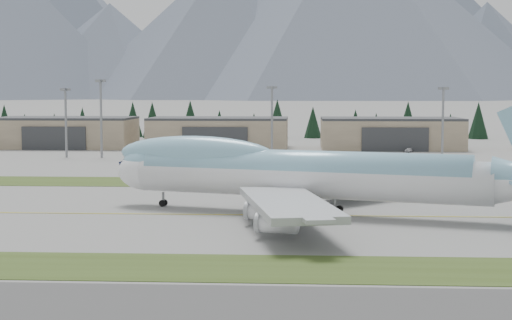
# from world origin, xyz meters

# --- Properties ---
(ground) EXTENTS (7000.00, 7000.00, 0.00)m
(ground) POSITION_xyz_m (0.00, 0.00, 0.00)
(ground) COLOR slate
(ground) RESTS_ON ground
(grass_strip_near) EXTENTS (400.00, 14.00, 0.08)m
(grass_strip_near) POSITION_xyz_m (0.00, -38.00, 0.00)
(grass_strip_near) COLOR #344619
(grass_strip_near) RESTS_ON ground
(grass_strip_far) EXTENTS (400.00, 18.00, 0.08)m
(grass_strip_far) POSITION_xyz_m (0.00, 45.00, 0.00)
(grass_strip_far) COLOR #344619
(grass_strip_far) RESTS_ON ground
(taxiway_line_main) EXTENTS (400.00, 0.40, 0.02)m
(taxiway_line_main) POSITION_xyz_m (0.00, 0.00, 0.00)
(taxiway_line_main) COLOR gold
(taxiway_line_main) RESTS_ON ground
(boeing_747_freighter) EXTENTS (76.64, 63.57, 20.22)m
(boeing_747_freighter) POSITION_xyz_m (14.15, 1.75, 6.67)
(boeing_747_freighter) COLOR white
(boeing_747_freighter) RESTS_ON ground
(hangar_left) EXTENTS (48.00, 26.60, 10.80)m
(hangar_left) POSITION_xyz_m (-70.00, 149.90, 5.39)
(hangar_left) COLOR gray
(hangar_left) RESTS_ON ground
(hangar_center) EXTENTS (48.00, 26.60, 10.80)m
(hangar_center) POSITION_xyz_m (-15.00, 149.90, 5.39)
(hangar_center) COLOR gray
(hangar_center) RESTS_ON ground
(hangar_right) EXTENTS (48.00, 26.60, 10.80)m
(hangar_right) POSITION_xyz_m (45.00, 149.90, 5.39)
(hangar_right) COLOR gray
(hangar_right) RESTS_ON ground
(floodlight_masts) EXTENTS (193.38, 8.78, 24.07)m
(floodlight_masts) POSITION_xyz_m (-7.04, 109.01, 15.44)
(floodlight_masts) COLOR gray
(floodlight_masts) RESTS_ON ground
(service_vehicle_a) EXTENTS (2.41, 3.26, 1.03)m
(service_vehicle_a) POSITION_xyz_m (-24.70, 116.11, 0.00)
(service_vehicle_a) COLOR silver
(service_vehicle_a) RESTS_ON ground
(service_vehicle_b) EXTENTS (4.05, 2.79, 1.26)m
(service_vehicle_b) POSITION_xyz_m (32.28, 112.03, 0.00)
(service_vehicle_b) COLOR yellow
(service_vehicle_b) RESTS_ON ground
(service_vehicle_c) EXTENTS (3.34, 5.04, 1.36)m
(service_vehicle_c) POSITION_xyz_m (49.11, 133.84, 0.00)
(service_vehicle_c) COLOR #ADAEB2
(service_vehicle_c) RESTS_ON ground
(conifer_belt) EXTENTS (270.48, 14.43, 16.69)m
(conifer_belt) POSITION_xyz_m (-1.33, 211.83, 7.03)
(conifer_belt) COLOR black
(conifer_belt) RESTS_ON ground
(mountain_ridge_front) EXTENTS (4306.76, 1213.96, 520.92)m
(mountain_ridge_front) POSITION_xyz_m (-5.11, 2149.81, 236.32)
(mountain_ridge_front) COLOR #4D5967
(mountain_ridge_front) RESTS_ON ground
(mountain_ridge_rear) EXTENTS (4444.79, 1063.73, 531.86)m
(mountain_ridge_rear) POSITION_xyz_m (233.31, 2900.00, 258.17)
(mountain_ridge_rear) COLOR #4D5967
(mountain_ridge_rear) RESTS_ON ground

